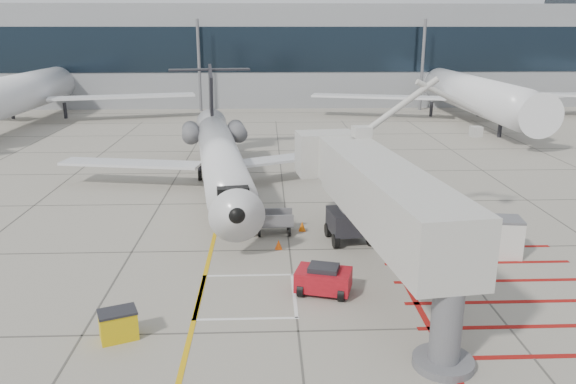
{
  "coord_description": "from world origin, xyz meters",
  "views": [
    {
      "loc": [
        -1.09,
        -22.62,
        10.92
      ],
      "look_at": [
        0.0,
        6.0,
        2.5
      ],
      "focal_mm": 35.0,
      "sensor_mm": 36.0,
      "label": 1
    }
  ],
  "objects_px": {
    "jet_bridge": "(387,210)",
    "pushback_tug": "(323,279)",
    "regional_jet": "(222,142)",
    "spill_bin": "(118,324)"
  },
  "relations": [
    {
      "from": "pushback_tug",
      "to": "spill_bin",
      "type": "height_order",
      "value": "pushback_tug"
    },
    {
      "from": "jet_bridge",
      "to": "pushback_tug",
      "type": "height_order",
      "value": "jet_bridge"
    },
    {
      "from": "regional_jet",
      "to": "pushback_tug",
      "type": "xyz_separation_m",
      "value": [
        5.25,
        -13.95,
        -3.16
      ]
    },
    {
      "from": "regional_jet",
      "to": "spill_bin",
      "type": "distance_m",
      "value": 17.8
    },
    {
      "from": "spill_bin",
      "to": "jet_bridge",
      "type": "bearing_deg",
      "value": -1.89
    },
    {
      "from": "regional_jet",
      "to": "jet_bridge",
      "type": "xyz_separation_m",
      "value": [
        7.94,
        -13.46,
        -0.28
      ]
    },
    {
      "from": "spill_bin",
      "to": "regional_jet",
      "type": "bearing_deg",
      "value": 59.59
    },
    {
      "from": "jet_bridge",
      "to": "pushback_tug",
      "type": "distance_m",
      "value": 3.97
    },
    {
      "from": "regional_jet",
      "to": "spill_bin",
      "type": "bearing_deg",
      "value": -106.36
    },
    {
      "from": "jet_bridge",
      "to": "spill_bin",
      "type": "relative_size",
      "value": 13.63
    }
  ]
}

